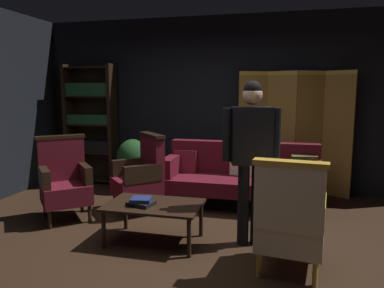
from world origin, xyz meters
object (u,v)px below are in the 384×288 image
object	(u,v)px
folding_screen	(294,131)
coffee_table	(154,208)
bookshelf	(91,121)
standing_figure	(251,148)
book_black_cloth	(141,203)
book_navy_cloth	(141,200)
armchair_gilt_accent	(290,219)
armchair_wing_right	(64,180)
velvet_couch	(241,174)
potted_plant	(133,161)
armchair_wing_left	(141,175)

from	to	relation	value
folding_screen	coffee_table	world-z (taller)	folding_screen
bookshelf	standing_figure	bearing A→B (deg)	-34.60
folding_screen	book_black_cloth	xyz separation A→B (m)	(-1.59, -2.34, -0.54)
book_navy_cloth	standing_figure	bearing A→B (deg)	13.86
armchair_gilt_accent	book_black_cloth	bearing A→B (deg)	169.83
armchair_wing_right	book_navy_cloth	bearing A→B (deg)	-22.57
coffee_table	book_navy_cloth	bearing A→B (deg)	-145.40
armchair_gilt_accent	armchair_wing_right	xyz separation A→B (m)	(-2.72, 0.78, 0.00)
coffee_table	book_black_cloth	distance (m)	0.15
folding_screen	armchair_wing_right	bearing A→B (deg)	-146.96
folding_screen	armchair_wing_right	size ratio (longest dim) A/B	1.83
standing_figure	bookshelf	bearing A→B (deg)	145.40
velvet_couch	book_navy_cloth	world-z (taller)	velvet_couch
potted_plant	bookshelf	bearing A→B (deg)	159.89
armchair_gilt_accent	standing_figure	size ratio (longest dim) A/B	0.61
potted_plant	book_black_cloth	xyz separation A→B (m)	(0.91, -1.95, -0.04)
folding_screen	book_black_cloth	distance (m)	2.89
armchair_wing_left	potted_plant	xyz separation A→B (m)	(-0.52, 0.97, -0.01)
armchair_wing_right	potted_plant	bearing A→B (deg)	77.57
standing_figure	book_black_cloth	bearing A→B (deg)	-166.14
bookshelf	book_black_cloth	size ratio (longest dim) A/B	7.96
book_black_cloth	standing_figure	bearing A→B (deg)	13.86
armchair_wing_left	book_black_cloth	bearing A→B (deg)	-68.23
velvet_couch	folding_screen	bearing A→B (deg)	48.02
coffee_table	book_navy_cloth	distance (m)	0.17
folding_screen	standing_figure	xyz separation A→B (m)	(-0.49, -2.07, 0.04)
book_black_cloth	folding_screen	bearing A→B (deg)	55.83
bookshelf	standing_figure	size ratio (longest dim) A/B	1.20
folding_screen	armchair_gilt_accent	world-z (taller)	folding_screen
coffee_table	standing_figure	distance (m)	1.20
armchair_wing_left	potted_plant	distance (m)	1.10
armchair_wing_right	book_navy_cloth	size ratio (longest dim) A/B	5.10
velvet_couch	coffee_table	size ratio (longest dim) A/B	2.12
coffee_table	book_black_cloth	xyz separation A→B (m)	(-0.11, -0.08, 0.07)
folding_screen	armchair_gilt_accent	size ratio (longest dim) A/B	1.83
armchair_wing_left	standing_figure	xyz separation A→B (m)	(1.50, -0.72, 0.54)
standing_figure	armchair_wing_right	bearing A→B (deg)	174.14
book_navy_cloth	coffee_table	bearing A→B (deg)	34.60
velvet_couch	armchair_wing_left	distance (m)	1.39
coffee_table	standing_figure	world-z (taller)	standing_figure
armchair_wing_right	book_navy_cloth	distance (m)	1.33
armchair_wing_left	armchair_wing_right	bearing A→B (deg)	-150.24
folding_screen	standing_figure	distance (m)	2.13
velvet_couch	standing_figure	bearing A→B (deg)	-80.00
folding_screen	coffee_table	size ratio (longest dim) A/B	1.90
velvet_couch	book_navy_cloth	bearing A→B (deg)	-119.49
bookshelf	potted_plant	bearing A→B (deg)	-20.11
folding_screen	armchair_wing_left	distance (m)	2.46
coffee_table	folding_screen	bearing A→B (deg)	56.88
coffee_table	armchair_wing_right	size ratio (longest dim) A/B	0.96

